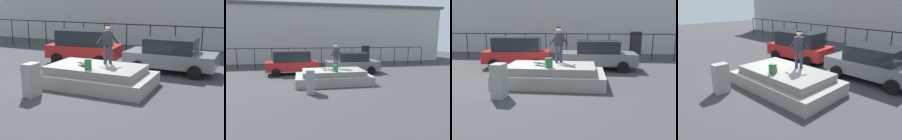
{
  "view_description": "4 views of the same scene",
  "coord_description": "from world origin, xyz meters",
  "views": [
    {
      "loc": [
        6.48,
        -11.17,
        3.67
      ],
      "look_at": [
        1.18,
        0.64,
        0.56
      ],
      "focal_mm": 48.93,
      "sensor_mm": 36.0,
      "label": 1
    },
    {
      "loc": [
        -1.27,
        -12.66,
        2.88
      ],
      "look_at": [
        1.34,
        1.13,
        0.65
      ],
      "focal_mm": 31.83,
      "sensor_mm": 36.0,
      "label": 2
    },
    {
      "loc": [
        2.41,
        -10.24,
        2.69
      ],
      "look_at": [
        1.25,
        1.02,
        0.41
      ],
      "focal_mm": 36.96,
      "sensor_mm": 36.0,
      "label": 3
    },
    {
      "loc": [
        7.2,
        -6.24,
        3.76
      ],
      "look_at": [
        0.26,
        0.71,
        0.55
      ],
      "focal_mm": 34.28,
      "sensor_mm": 36.0,
      "label": 4
    }
  ],
  "objects": [
    {
      "name": "warehouse_building",
      "position": [
        0.0,
        15.29,
        3.46
      ],
      "size": [
        34.18,
        8.85,
        6.91
      ],
      "color": "#B2B2AD",
      "rests_on": "ground_plane"
    },
    {
      "name": "skateboard",
      "position": [
        0.41,
        -0.44,
        0.97
      ],
      "size": [
        0.79,
        0.59,
        0.12
      ],
      "color": "black",
      "rests_on": "concrete_ledge"
    },
    {
      "name": "fence_row",
      "position": [
        0.0,
        7.4,
        1.3
      ],
      "size": [
        24.06,
        0.06,
        1.97
      ],
      "color": "black",
      "rests_on": "ground_plane"
    },
    {
      "name": "skateboarder",
      "position": [
        1.07,
        0.46,
        1.84
      ],
      "size": [
        0.91,
        0.49,
        1.67
      ],
      "color": "#2D334C",
      "rests_on": "concrete_ledge"
    },
    {
      "name": "concrete_ledge",
      "position": [
        0.78,
        -0.1,
        0.4
      ],
      "size": [
        4.79,
        2.76,
        0.87
      ],
      "color": "gray",
      "rests_on": "ground_plane"
    },
    {
      "name": "utility_box",
      "position": [
        -0.8,
        -2.34,
        0.64
      ],
      "size": [
        0.48,
        0.63,
        1.27
      ],
      "primitive_type": "cube",
      "rotation": [
        0.0,
        0.0,
        -0.06
      ],
      "color": "gray",
      "rests_on": "ground_plane"
    },
    {
      "name": "car_red_hatchback_near",
      "position": [
        -1.97,
        3.83,
        0.98
      ],
      "size": [
        4.23,
        2.43,
        1.87
      ],
      "color": "#B21E1E",
      "rests_on": "ground_plane"
    },
    {
      "name": "ground_plane",
      "position": [
        0.0,
        0.0,
        0.0
      ],
      "size": [
        60.0,
        60.0,
        0.0
      ],
      "primitive_type": "plane",
      "color": "#38383A"
    },
    {
      "name": "car_grey_sedan_mid",
      "position": [
        3.04,
        3.62,
        0.87
      ],
      "size": [
        4.44,
        2.3,
        1.7
      ],
      "color": "slate",
      "rests_on": "ground_plane"
    },
    {
      "name": "backpack",
      "position": [
        0.8,
        -0.83,
        1.08
      ],
      "size": [
        0.34,
        0.31,
        0.41
      ],
      "primitive_type": "cube",
      "rotation": [
        0.0,
        0.0,
        3.66
      ],
      "color": "#33723F",
      "rests_on": "concrete_ledge"
    }
  ]
}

